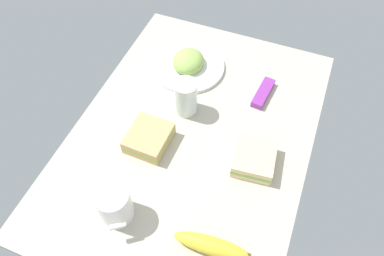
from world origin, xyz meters
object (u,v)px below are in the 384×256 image
at_px(glass_of_milk, 186,99).
at_px(banana, 212,246).
at_px(plate_of_food, 188,64).
at_px(snack_bar, 263,93).
at_px(coffee_mug_black, 115,205).
at_px(sandwich_main, 254,158).
at_px(sandwich_side, 149,138).

bearing_deg(glass_of_milk, banana, 30.04).
relative_size(plate_of_food, snack_bar, 1.96).
height_order(plate_of_food, coffee_mug_black, coffee_mug_black).
distance_m(coffee_mug_black, snack_bar, 0.54).
xyz_separation_m(coffee_mug_black, banana, (-0.00, 0.24, -0.03)).
bearing_deg(coffee_mug_black, sandwich_main, 134.09).
bearing_deg(sandwich_side, glass_of_milk, 161.32).
height_order(banana, snack_bar, banana).
bearing_deg(sandwich_main, sandwich_side, -81.51).
height_order(sandwich_side, glass_of_milk, glass_of_milk).
relative_size(coffee_mug_black, sandwich_side, 0.85).
height_order(plate_of_food, snack_bar, plate_of_food).
bearing_deg(sandwich_main, glass_of_milk, -113.81).
bearing_deg(snack_bar, sandwich_main, 15.27).
xyz_separation_m(sandwich_main, snack_bar, (-0.24, -0.04, -0.01)).
bearing_deg(sandwich_side, plate_of_food, -178.51).
xyz_separation_m(sandwich_side, banana, (0.21, 0.25, -0.00)).
relative_size(plate_of_food, sandwich_main, 1.82).
bearing_deg(plate_of_food, banana, 26.94).
height_order(sandwich_main, sandwich_side, same).
height_order(coffee_mug_black, sandwich_main, coffee_mug_black).
height_order(coffee_mug_black, snack_bar, coffee_mug_black).
bearing_deg(banana, glass_of_milk, -149.96).
distance_m(sandwich_side, snack_bar, 0.37).
xyz_separation_m(banana, snack_bar, (-0.49, -0.01, -0.01)).
distance_m(sandwich_side, glass_of_milk, 0.15).
distance_m(coffee_mug_black, sandwich_main, 0.37).
height_order(glass_of_milk, snack_bar, glass_of_milk).
xyz_separation_m(glass_of_milk, snack_bar, (-0.13, 0.19, -0.04)).
xyz_separation_m(sandwich_main, banana, (0.25, -0.03, -0.00)).
bearing_deg(snack_bar, coffee_mug_black, -18.47).
distance_m(glass_of_milk, banana, 0.41).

